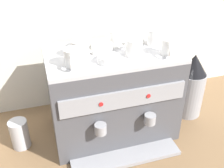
{
  "coord_description": "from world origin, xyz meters",
  "views": [
    {
      "loc": [
        -0.34,
        -1.12,
        1.0
      ],
      "look_at": [
        0.0,
        0.0,
        0.3
      ],
      "focal_mm": 41.97,
      "sensor_mm": 36.0,
      "label": 1
    }
  ],
  "objects_px": {
    "ceramic_bowl_3": "(102,48)",
    "coffee_grinder": "(190,86)",
    "ceramic_cup_0": "(155,37)",
    "espresso_machine": "(112,94)",
    "ceramic_cup_4": "(117,39)",
    "ceramic_cup_5": "(74,58)",
    "ceramic_cup_3": "(133,47)",
    "ceramic_bowl_1": "(109,59)",
    "ceramic_bowl_0": "(133,40)",
    "ceramic_cup_1": "(81,49)",
    "ceramic_bowl_2": "(82,43)",
    "milk_pitcher": "(20,134)",
    "ceramic_cup_2": "(169,47)"
  },
  "relations": [
    {
      "from": "ceramic_cup_3",
      "to": "ceramic_bowl_3",
      "type": "height_order",
      "value": "ceramic_cup_3"
    },
    {
      "from": "ceramic_bowl_0",
      "to": "ceramic_bowl_3",
      "type": "xyz_separation_m",
      "value": [
        -0.19,
        -0.07,
        0.01
      ]
    },
    {
      "from": "ceramic_cup_3",
      "to": "ceramic_bowl_1",
      "type": "xyz_separation_m",
      "value": [
        -0.13,
        -0.04,
        -0.02
      ]
    },
    {
      "from": "ceramic_cup_1",
      "to": "milk_pitcher",
      "type": "bearing_deg",
      "value": 177.4
    },
    {
      "from": "ceramic_cup_0",
      "to": "coffee_grinder",
      "type": "distance_m",
      "value": 0.42
    },
    {
      "from": "ceramic_cup_0",
      "to": "ceramic_bowl_0",
      "type": "distance_m",
      "value": 0.11
    },
    {
      "from": "ceramic_cup_0",
      "to": "ceramic_cup_4",
      "type": "height_order",
      "value": "ceramic_cup_4"
    },
    {
      "from": "espresso_machine",
      "to": "ceramic_cup_4",
      "type": "bearing_deg",
      "value": 55.26
    },
    {
      "from": "coffee_grinder",
      "to": "milk_pitcher",
      "type": "xyz_separation_m",
      "value": [
        -0.99,
        -0.01,
        -0.11
      ]
    },
    {
      "from": "ceramic_cup_1",
      "to": "ceramic_cup_2",
      "type": "bearing_deg",
      "value": -14.32
    },
    {
      "from": "ceramic_bowl_3",
      "to": "ceramic_cup_5",
      "type": "bearing_deg",
      "value": -144.85
    },
    {
      "from": "ceramic_bowl_2",
      "to": "milk_pitcher",
      "type": "xyz_separation_m",
      "value": [
        -0.38,
        -0.1,
        -0.42
      ]
    },
    {
      "from": "ceramic_cup_0",
      "to": "ceramic_cup_5",
      "type": "distance_m",
      "value": 0.46
    },
    {
      "from": "ceramic_cup_5",
      "to": "ceramic_bowl_3",
      "type": "height_order",
      "value": "ceramic_cup_5"
    },
    {
      "from": "ceramic_bowl_1",
      "to": "ceramic_bowl_2",
      "type": "distance_m",
      "value": 0.22
    },
    {
      "from": "espresso_machine",
      "to": "coffee_grinder",
      "type": "distance_m",
      "value": 0.5
    },
    {
      "from": "ceramic_cup_3",
      "to": "ceramic_bowl_2",
      "type": "distance_m",
      "value": 0.27
    },
    {
      "from": "espresso_machine",
      "to": "ceramic_cup_2",
      "type": "height_order",
      "value": "ceramic_cup_2"
    },
    {
      "from": "espresso_machine",
      "to": "ceramic_bowl_0",
      "type": "distance_m",
      "value": 0.31
    },
    {
      "from": "ceramic_cup_1",
      "to": "milk_pitcher",
      "type": "distance_m",
      "value": 0.56
    },
    {
      "from": "ceramic_cup_1",
      "to": "ceramic_bowl_1",
      "type": "height_order",
      "value": "ceramic_cup_1"
    },
    {
      "from": "ceramic_cup_1",
      "to": "ceramic_bowl_3",
      "type": "bearing_deg",
      "value": 12.4
    },
    {
      "from": "ceramic_bowl_2",
      "to": "ceramic_bowl_0",
      "type": "bearing_deg",
      "value": -4.09
    },
    {
      "from": "ceramic_bowl_0",
      "to": "coffee_grinder",
      "type": "bearing_deg",
      "value": -11.4
    },
    {
      "from": "milk_pitcher",
      "to": "ceramic_cup_3",
      "type": "bearing_deg",
      "value": -7.05
    },
    {
      "from": "milk_pitcher",
      "to": "ceramic_cup_4",
      "type": "bearing_deg",
      "value": 5.01
    },
    {
      "from": "ceramic_bowl_3",
      "to": "ceramic_cup_4",
      "type": "bearing_deg",
      "value": 24.57
    },
    {
      "from": "ceramic_cup_1",
      "to": "ceramic_cup_3",
      "type": "bearing_deg",
      "value": -13.46
    },
    {
      "from": "ceramic_cup_4",
      "to": "espresso_machine",
      "type": "bearing_deg",
      "value": -124.74
    },
    {
      "from": "ceramic_cup_3",
      "to": "ceramic_cup_4",
      "type": "distance_m",
      "value": 0.13
    },
    {
      "from": "coffee_grinder",
      "to": "ceramic_bowl_0",
      "type": "bearing_deg",
      "value": 168.6
    },
    {
      "from": "ceramic_cup_4",
      "to": "milk_pitcher",
      "type": "relative_size",
      "value": 0.63
    },
    {
      "from": "ceramic_cup_2",
      "to": "ceramic_bowl_1",
      "type": "distance_m",
      "value": 0.29
    },
    {
      "from": "ceramic_cup_0",
      "to": "ceramic_bowl_0",
      "type": "bearing_deg",
      "value": 148.55
    },
    {
      "from": "ceramic_cup_1",
      "to": "ceramic_bowl_0",
      "type": "bearing_deg",
      "value": 17.55
    },
    {
      "from": "ceramic_cup_5",
      "to": "ceramic_bowl_0",
      "type": "height_order",
      "value": "ceramic_cup_5"
    },
    {
      "from": "ceramic_bowl_2",
      "to": "ceramic_bowl_3",
      "type": "bearing_deg",
      "value": -49.49
    },
    {
      "from": "ceramic_cup_4",
      "to": "milk_pitcher",
      "type": "bearing_deg",
      "value": -174.99
    },
    {
      "from": "ceramic_bowl_0",
      "to": "coffee_grinder",
      "type": "height_order",
      "value": "ceramic_bowl_0"
    },
    {
      "from": "ceramic_bowl_1",
      "to": "milk_pitcher",
      "type": "xyz_separation_m",
      "value": [
        -0.45,
        0.11,
        -0.42
      ]
    },
    {
      "from": "espresso_machine",
      "to": "ceramic_bowl_3",
      "type": "bearing_deg",
      "value": 159.44
    },
    {
      "from": "ceramic_cup_5",
      "to": "ceramic_cup_3",
      "type": "bearing_deg",
      "value": 5.78
    },
    {
      "from": "espresso_machine",
      "to": "milk_pitcher",
      "type": "relative_size",
      "value": 4.07
    },
    {
      "from": "ceramic_bowl_3",
      "to": "coffee_grinder",
      "type": "relative_size",
      "value": 0.27
    },
    {
      "from": "ceramic_cup_3",
      "to": "milk_pitcher",
      "type": "bearing_deg",
      "value": 172.95
    },
    {
      "from": "ceramic_bowl_3",
      "to": "ceramic_bowl_1",
      "type": "bearing_deg",
      "value": -89.81
    },
    {
      "from": "espresso_machine",
      "to": "ceramic_bowl_3",
      "type": "xyz_separation_m",
      "value": [
        -0.05,
        0.02,
        0.26
      ]
    },
    {
      "from": "ceramic_bowl_3",
      "to": "milk_pitcher",
      "type": "xyz_separation_m",
      "value": [
        -0.45,
        -0.01,
        -0.42
      ]
    },
    {
      "from": "ceramic_cup_3",
      "to": "coffee_grinder",
      "type": "bearing_deg",
      "value": 10.88
    },
    {
      "from": "ceramic_cup_5",
      "to": "ceramic_bowl_3",
      "type": "distance_m",
      "value": 0.19
    }
  ]
}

